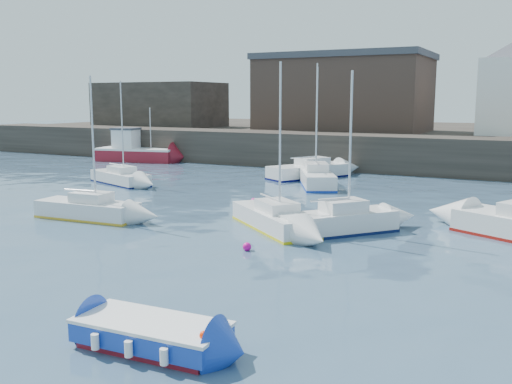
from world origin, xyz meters
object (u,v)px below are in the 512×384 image
at_px(sailboat_a, 88,209).
at_px(buoy_mid, 247,251).
at_px(sailboat_b, 274,218).
at_px(buoy_far, 254,205).
at_px(sailboat_f, 317,178).
at_px(sailboat_e, 120,177).
at_px(sailboat_c, 339,221).
at_px(sailboat_h, 309,170).
at_px(blue_dinghy, 151,333).
at_px(fishing_boat, 135,151).

bearing_deg(sailboat_a, buoy_mid, -9.83).
distance_m(sailboat_b, buoy_far, 6.17).
bearing_deg(sailboat_f, sailboat_e, -156.60).
bearing_deg(sailboat_c, sailboat_h, 116.02).
distance_m(blue_dinghy, buoy_mid, 9.34).
relative_size(sailboat_a, sailboat_c, 0.98).
bearing_deg(blue_dinghy, buoy_far, 109.91).
height_order(sailboat_b, buoy_far, sailboat_b).
bearing_deg(sailboat_b, sailboat_c, 9.45).
bearing_deg(buoy_mid, sailboat_f, 102.22).
bearing_deg(sailboat_b, sailboat_f, 102.96).
relative_size(blue_dinghy, buoy_mid, 11.06).
distance_m(fishing_boat, sailboat_f, 22.71).
relative_size(sailboat_b, sailboat_f, 0.93).
height_order(blue_dinghy, buoy_far, blue_dinghy).
bearing_deg(sailboat_a, sailboat_f, 68.21).
xyz_separation_m(fishing_boat, buoy_mid, (25.38, -24.38, -1.00)).
height_order(sailboat_f, buoy_mid, sailboat_f).
bearing_deg(sailboat_c, buoy_mid, -116.88).
distance_m(sailboat_b, sailboat_c, 3.01).
xyz_separation_m(sailboat_e, buoy_far, (12.25, -2.91, -0.47)).
bearing_deg(sailboat_c, fishing_boat, 144.30).
distance_m(buoy_mid, buoy_far, 9.96).
height_order(fishing_boat, buoy_mid, fishing_boat).
bearing_deg(sailboat_e, sailboat_c, -21.34).
xyz_separation_m(sailboat_b, sailboat_c, (2.97, 0.49, 0.06)).
height_order(fishing_boat, buoy_far, fishing_boat).
height_order(sailboat_h, buoy_far, sailboat_h).
distance_m(sailboat_a, sailboat_c, 12.63).
relative_size(sailboat_c, sailboat_e, 1.00).
xyz_separation_m(blue_dinghy, fishing_boat, (-27.58, 33.45, 0.60)).
height_order(fishing_boat, sailboat_e, sailboat_e).
distance_m(sailboat_a, sailboat_f, 16.88).
relative_size(sailboat_f, buoy_mid, 23.27).
distance_m(fishing_boat, sailboat_c, 34.07).
bearing_deg(buoy_mid, sailboat_h, 105.35).
bearing_deg(sailboat_f, sailboat_c, -64.88).
xyz_separation_m(sailboat_c, sailboat_e, (-18.86, 7.37, -0.08)).
relative_size(sailboat_f, sailboat_h, 0.94).
xyz_separation_m(fishing_boat, sailboat_f, (21.61, -6.96, -0.43)).
bearing_deg(fishing_boat, sailboat_a, -55.88).
height_order(sailboat_a, sailboat_f, sailboat_f).
xyz_separation_m(blue_dinghy, sailboat_a, (-12.24, 10.81, 0.10)).
bearing_deg(fishing_boat, buoy_mid, -43.85).
xyz_separation_m(blue_dinghy, sailboat_b, (-2.89, 13.08, 0.09)).
bearing_deg(sailboat_b, sailboat_h, 106.64).
xyz_separation_m(sailboat_b, buoy_mid, (0.69, -4.01, -0.50)).
xyz_separation_m(sailboat_c, buoy_far, (-6.61, 4.47, -0.55)).
height_order(blue_dinghy, sailboat_h, sailboat_h).
height_order(sailboat_c, sailboat_f, sailboat_f).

